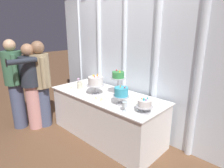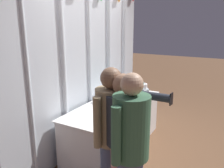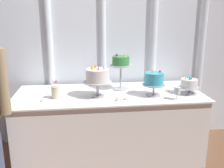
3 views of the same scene
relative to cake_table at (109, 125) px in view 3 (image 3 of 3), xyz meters
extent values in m
plane|color=brown|center=(0.00, -0.10, -0.38)|extent=(24.00, 24.00, 0.00)
cube|color=silver|center=(0.00, 0.50, 1.03)|extent=(3.55, 0.04, 2.83)
cylinder|color=silver|center=(-0.67, 0.48, 1.03)|extent=(0.09, 0.09, 2.83)
cylinder|color=silver|center=(-0.02, 0.48, 1.03)|extent=(0.07, 0.07, 2.83)
cylinder|color=silver|center=(0.61, 0.48, 1.03)|extent=(0.10, 0.10, 2.83)
cylinder|color=silver|center=(1.26, 0.48, 1.03)|extent=(0.10, 0.10, 2.83)
cube|color=white|center=(0.00, 0.00, -0.01)|extent=(1.99, 0.79, 0.74)
cube|color=white|center=(0.00, 0.00, 0.37)|extent=(2.04, 0.84, 0.01)
cylinder|color=#B2B2B7|center=(-0.13, -0.11, 0.39)|extent=(0.14, 0.14, 0.01)
cylinder|color=#B2B2B7|center=(-0.13, -0.11, 0.46)|extent=(0.03, 0.03, 0.14)
cylinder|color=#B2B2B7|center=(-0.13, -0.11, 0.54)|extent=(0.30, 0.30, 0.01)
cylinder|color=white|center=(-0.13, -0.11, 0.61)|extent=(0.24, 0.24, 0.13)
cone|color=pink|center=(-0.07, -0.11, 0.69)|extent=(0.03, 0.03, 0.04)
cone|color=orange|center=(-0.15, -0.05, 0.70)|extent=(0.03, 0.03, 0.05)
sphere|color=yellow|center=(-0.18, -0.11, 0.69)|extent=(0.03, 0.03, 0.03)
cone|color=#DB333D|center=(-0.12, -0.13, 0.69)|extent=(0.02, 0.02, 0.03)
cylinder|color=#B2B2B7|center=(0.15, 0.13, 0.39)|extent=(0.17, 0.17, 0.01)
cylinder|color=#B2B2B7|center=(0.15, 0.13, 0.52)|extent=(0.02, 0.02, 0.26)
cylinder|color=#B2B2B7|center=(0.15, 0.13, 0.66)|extent=(0.25, 0.25, 0.01)
cylinder|color=#388E47|center=(0.15, 0.13, 0.71)|extent=(0.19, 0.19, 0.10)
cone|color=yellow|center=(0.19, 0.12, 0.78)|extent=(0.03, 0.03, 0.04)
sphere|color=#DB333D|center=(0.10, 0.14, 0.78)|extent=(0.03, 0.03, 0.03)
cylinder|color=#B2B2B7|center=(0.46, -0.15, 0.39)|extent=(0.15, 0.15, 0.01)
cylinder|color=#B2B2B7|center=(0.46, -0.15, 0.44)|extent=(0.02, 0.02, 0.10)
cylinder|color=#B2B2B7|center=(0.46, -0.15, 0.50)|extent=(0.24, 0.24, 0.01)
cylinder|color=#3DB2D1|center=(0.46, -0.15, 0.57)|extent=(0.20, 0.20, 0.12)
sphere|color=#DB333D|center=(0.52, -0.15, 0.64)|extent=(0.02, 0.02, 0.02)
cone|color=orange|center=(0.44, -0.14, 0.64)|extent=(0.02, 0.02, 0.03)
cylinder|color=#B2B2B7|center=(0.85, -0.14, 0.39)|extent=(0.17, 0.17, 0.01)
cylinder|color=#B2B2B7|center=(0.85, -0.14, 0.42)|extent=(0.03, 0.03, 0.06)
cylinder|color=#B2B2B7|center=(0.85, -0.14, 0.45)|extent=(0.22, 0.22, 0.01)
cylinder|color=white|center=(0.85, -0.14, 0.50)|extent=(0.18, 0.18, 0.09)
cone|color=purple|center=(0.87, -0.15, 0.56)|extent=(0.02, 0.02, 0.03)
cone|color=#2DB2B7|center=(0.86, -0.08, 0.56)|extent=(0.02, 0.02, 0.03)
cone|color=orange|center=(0.81, -0.14, 0.56)|extent=(0.02, 0.02, 0.03)
cone|color=#2DB2B7|center=(0.85, -0.16, 0.57)|extent=(0.03, 0.03, 0.05)
cylinder|color=silver|center=(0.65, -0.31, 0.38)|extent=(0.06, 0.06, 0.00)
cylinder|color=silver|center=(0.65, -0.31, 0.41)|extent=(0.01, 0.01, 0.06)
cylinder|color=silver|center=(0.65, -0.31, 0.48)|extent=(0.07, 0.07, 0.06)
cylinder|color=beige|center=(-0.56, -0.11, 0.44)|extent=(0.10, 0.10, 0.12)
sphere|color=#CC9EC6|center=(-0.55, -0.15, 0.56)|extent=(0.03, 0.03, 0.03)
sphere|color=white|center=(-0.57, -0.14, 0.56)|extent=(0.03, 0.03, 0.03)
sphere|color=#CC9EC6|center=(-0.54, -0.15, 0.57)|extent=(0.04, 0.04, 0.04)
cylinder|color=beige|center=(-0.69, -0.21, 0.39)|extent=(0.04, 0.04, 0.01)
sphere|color=#F9CC4C|center=(-0.69, -0.21, 0.40)|extent=(0.01, 0.01, 0.01)
cylinder|color=beige|center=(0.05, -0.27, 0.39)|extent=(0.04, 0.04, 0.02)
sphere|color=#F9CC4C|center=(0.05, -0.27, 0.41)|extent=(0.01, 0.01, 0.01)
cylinder|color=beige|center=(0.14, -0.25, 0.39)|extent=(0.05, 0.05, 0.02)
sphere|color=#F9CC4C|center=(0.14, -0.25, 0.41)|extent=(0.01, 0.01, 0.01)
cylinder|color=beige|center=(0.66, -0.01, 0.39)|extent=(0.05, 0.05, 0.02)
sphere|color=#F9CC4C|center=(0.66, -0.01, 0.41)|extent=(0.01, 0.01, 0.01)
cylinder|color=#9E8966|center=(-0.92, -0.60, 0.69)|extent=(0.08, 0.08, 0.54)
camera|label=1|loc=(2.13, -2.09, 1.43)|focal=30.63mm
camera|label=2|loc=(-3.10, -1.66, 1.64)|focal=36.62mm
camera|label=3|loc=(-0.29, -2.63, 1.21)|focal=40.52mm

